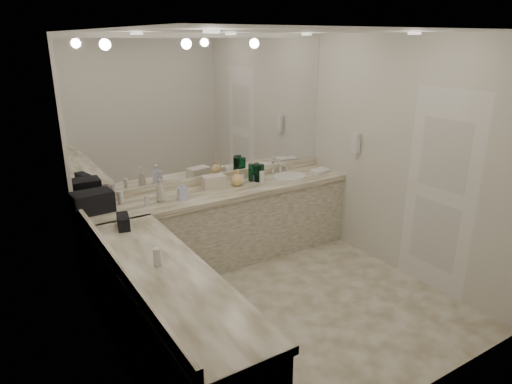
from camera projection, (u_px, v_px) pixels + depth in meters
floor at (282, 306)px, 4.56m from camera, size 3.20×3.20×0.00m
ceiling at (287, 31)px, 3.73m from camera, size 3.20×3.20×0.00m
wall_back at (210, 150)px, 5.35m from camera, size 3.20×0.02×2.60m
wall_left at (107, 218)px, 3.33m from camera, size 0.02×3.00×2.60m
wall_right at (404, 159)px, 4.95m from camera, size 0.02×3.00×2.60m
vanity_back_base at (224, 228)px, 5.39m from camera, size 3.20×0.60×0.84m
vanity_back_top at (223, 192)px, 5.24m from camera, size 3.20×0.64×0.06m
vanity_left_base at (168, 328)px, 3.53m from camera, size 0.60×2.40×0.84m
vanity_left_top at (166, 276)px, 3.39m from camera, size 0.64×2.42×0.06m
backsplash_back at (211, 179)px, 5.44m from camera, size 3.20×0.04×0.10m
backsplash_left at (114, 260)px, 3.46m from camera, size 0.04×3.00×0.10m
mirror_back at (209, 109)px, 5.18m from camera, size 3.12×0.01×1.55m
mirror_left at (101, 154)px, 3.19m from camera, size 0.01×2.92×1.55m
sink at (289, 177)px, 5.72m from camera, size 0.44×0.44×0.03m
faucet at (280, 167)px, 5.86m from camera, size 0.24×0.16×0.14m
wall_phone at (356, 143)px, 5.48m from camera, size 0.06×0.10×0.24m
door at (440, 193)px, 4.63m from camera, size 0.02×0.82×2.10m
black_toiletry_bag at (92, 202)px, 4.51m from camera, size 0.40×0.27×0.22m
black_bag_spill at (123, 222)px, 4.15m from camera, size 0.15×0.24×0.12m
cream_cosmetic_case at (214, 182)px, 5.24m from camera, size 0.28×0.20×0.15m
hand_towel at (320, 171)px, 5.87m from camera, size 0.28×0.22×0.04m
lotion_left at (157, 257)px, 3.46m from camera, size 0.06×0.06×0.14m
soap_bottle_a at (160, 190)px, 4.81m from camera, size 0.10×0.10×0.24m
soap_bottle_b at (182, 190)px, 4.86m from camera, size 0.09×0.10×0.21m
soap_bottle_c at (237, 177)px, 5.34m from camera, size 0.20×0.20×0.19m
green_bottle_0 at (251, 172)px, 5.51m from camera, size 0.07×0.07×0.21m
green_bottle_1 at (257, 173)px, 5.49m from camera, size 0.07×0.07×0.20m
green_bottle_2 at (258, 173)px, 5.47m from camera, size 0.06×0.06×0.21m
green_bottle_3 at (262, 173)px, 5.49m from camera, size 0.06×0.06×0.21m
green_bottle_4 at (257, 171)px, 5.58m from camera, size 0.06×0.06×0.20m
amenity_bottle_0 at (262, 177)px, 5.47m from camera, size 0.06×0.06×0.14m
amenity_bottle_1 at (121, 198)px, 4.75m from camera, size 0.06×0.06×0.14m
amenity_bottle_2 at (147, 201)px, 4.70m from camera, size 0.05×0.05×0.11m
amenity_bottle_3 at (254, 178)px, 5.52m from camera, size 0.05×0.05×0.08m
amenity_bottle_4 at (235, 181)px, 5.42m from camera, size 0.06×0.06×0.06m
amenity_bottle_5 at (260, 176)px, 5.59m from camera, size 0.04×0.04×0.08m
amenity_bottle_6 at (243, 179)px, 5.42m from camera, size 0.04×0.04×0.11m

